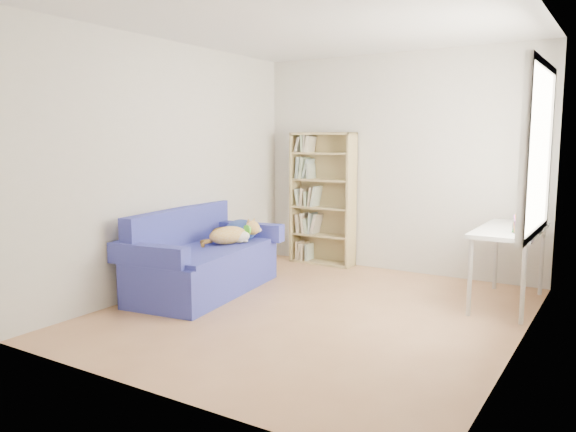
{
  "coord_description": "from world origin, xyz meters",
  "views": [
    {
      "loc": [
        2.43,
        -4.4,
        1.58
      ],
      "look_at": [
        -0.4,
        0.17,
        0.85
      ],
      "focal_mm": 35.0,
      "sensor_mm": 36.0,
      "label": 1
    }
  ],
  "objects_px": {
    "sofa": "(204,260)",
    "pen_cup": "(517,226)",
    "desk": "(510,236)",
    "bookshelf": "(323,204)"
  },
  "relations": [
    {
      "from": "sofa",
      "to": "pen_cup",
      "type": "relative_size",
      "value": 10.77
    },
    {
      "from": "sofa",
      "to": "desk",
      "type": "bearing_deg",
      "value": 14.5
    },
    {
      "from": "bookshelf",
      "to": "desk",
      "type": "height_order",
      "value": "bookshelf"
    },
    {
      "from": "sofa",
      "to": "desk",
      "type": "xyz_separation_m",
      "value": [
        2.81,
        1.15,
        0.34
      ]
    },
    {
      "from": "pen_cup",
      "to": "desk",
      "type": "bearing_deg",
      "value": 111.76
    },
    {
      "from": "sofa",
      "to": "bookshelf",
      "type": "bearing_deg",
      "value": 69.0
    },
    {
      "from": "sofa",
      "to": "pen_cup",
      "type": "xyz_separation_m",
      "value": [
        2.92,
        0.88,
        0.48
      ]
    },
    {
      "from": "desk",
      "to": "pen_cup",
      "type": "height_order",
      "value": "pen_cup"
    },
    {
      "from": "bookshelf",
      "to": "sofa",
      "type": "bearing_deg",
      "value": -103.27
    },
    {
      "from": "sofa",
      "to": "pen_cup",
      "type": "bearing_deg",
      "value": 9.1
    }
  ]
}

